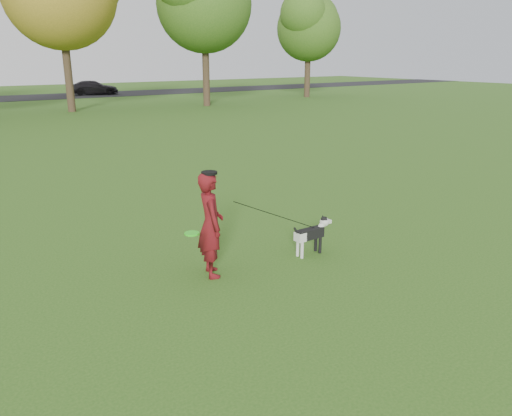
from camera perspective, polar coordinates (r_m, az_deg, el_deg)
ground at (r=8.88m, az=0.49°, el=-5.59°), size 120.00×120.00×0.00m
man at (r=7.92m, az=-5.21°, el=-1.91°), size 0.57×0.71×1.70m
dog at (r=8.92m, az=6.45°, el=-2.77°), size 0.88×0.18×0.67m
car_right at (r=48.94m, az=-18.06°, el=12.95°), size 4.58×2.71×1.25m
man_held_items at (r=8.43m, az=2.41°, el=-0.88°), size 2.53×0.38×1.26m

